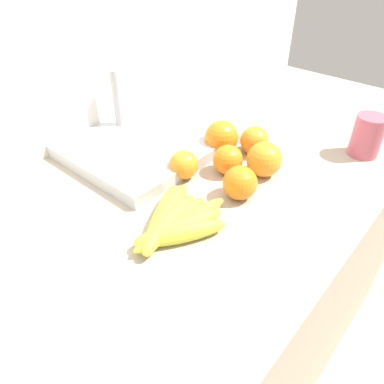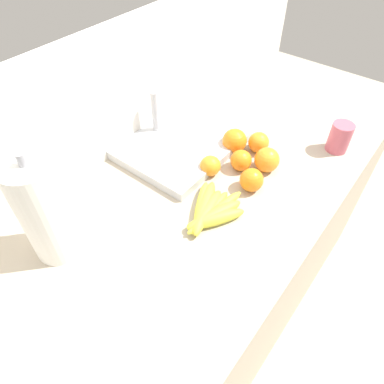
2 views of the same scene
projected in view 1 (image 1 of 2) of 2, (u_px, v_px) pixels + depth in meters
The scene contains 11 objects.
counter at pixel (165, 338), 1.00m from camera, with size 1.93×0.68×0.92m, color #ADA08C.
wall_back at pixel (73, 227), 1.08m from camera, with size 2.33×0.06×1.30m, color silver.
banana_bunch at pixel (173, 223), 0.67m from camera, with size 0.22×0.18×0.04m.
orange_front at pixel (228, 160), 0.82m from camera, with size 0.07×0.07×0.07m, color orange.
orange_center at pixel (221, 137), 0.88m from camera, with size 0.08×0.08×0.08m, color orange.
orange_back_left at pixel (184, 165), 0.80m from camera, with size 0.07×0.07×0.07m, color orange.
orange_back_right at pixel (254, 140), 0.88m from camera, with size 0.07×0.07×0.07m, color orange.
orange_right at pixel (264, 159), 0.81m from camera, with size 0.08×0.08×0.08m, color orange.
orange_far_right at pixel (240, 183), 0.74m from camera, with size 0.07×0.07×0.07m, color orange.
sink_basin at pixel (150, 142), 0.91m from camera, with size 0.39×0.32×0.17m.
mug at pixel (367, 136), 0.87m from camera, with size 0.07×0.07×0.10m, color #BF5668.
Camera 1 is at (-0.37, -0.42, 1.38)m, focal length 34.15 mm.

